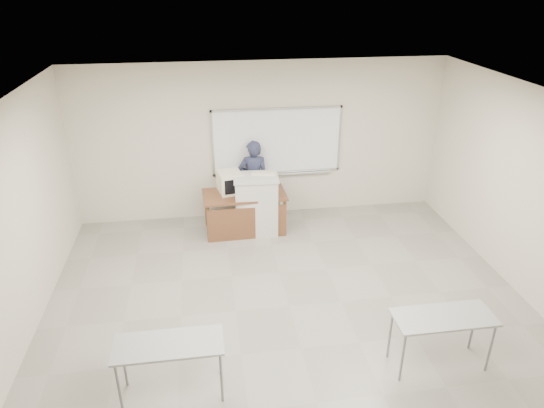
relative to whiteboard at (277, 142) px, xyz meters
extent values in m
cube|color=gray|center=(-0.30, -3.97, -1.49)|extent=(7.00, 8.00, 0.01)
cube|color=white|center=(0.00, 0.00, 0.02)|extent=(2.40, 0.03, 1.20)
cube|color=#B7BABC|center=(0.00, 0.00, 0.64)|extent=(2.48, 0.04, 0.04)
cube|color=#B7BABC|center=(0.00, 0.00, -0.60)|extent=(2.48, 0.04, 0.04)
cube|color=#B7BABC|center=(-1.22, 0.00, 0.02)|extent=(0.04, 0.04, 1.28)
cube|color=#B7BABC|center=(1.22, 0.00, 0.02)|extent=(0.04, 0.04, 1.28)
cube|color=#B7BABC|center=(0.00, -0.05, -0.64)|extent=(2.16, 0.07, 0.02)
cube|color=#9C9D98|center=(-1.90, -4.47, -0.77)|extent=(1.20, 0.50, 0.03)
cylinder|color=slate|center=(-2.45, -4.67, -1.13)|extent=(0.03, 0.03, 0.70)
cylinder|color=slate|center=(-1.35, -4.67, -1.13)|extent=(0.03, 0.03, 0.70)
cylinder|color=slate|center=(-2.45, -4.27, -1.13)|extent=(0.03, 0.03, 0.70)
cylinder|color=slate|center=(-1.35, -4.27, -1.13)|extent=(0.03, 0.03, 0.70)
cube|color=#9C9D98|center=(1.30, -4.47, -0.77)|extent=(1.20, 0.50, 0.03)
cylinder|color=slate|center=(0.75, -4.67, -1.13)|extent=(0.03, 0.03, 0.70)
cylinder|color=slate|center=(1.85, -4.67, -1.13)|extent=(0.03, 0.03, 0.70)
cylinder|color=slate|center=(0.75, -4.27, -1.13)|extent=(0.03, 0.03, 0.70)
cylinder|color=slate|center=(1.85, -4.27, -1.13)|extent=(0.03, 0.03, 0.70)
cube|color=brown|center=(-0.71, -0.67, -0.75)|extent=(1.51, 0.75, 0.04)
cube|color=brown|center=(-0.71, -1.02, -1.17)|extent=(1.43, 0.03, 0.63)
cylinder|color=#4D3319|center=(-1.40, -0.98, -1.13)|extent=(0.06, 0.06, 0.71)
cylinder|color=#4D3319|center=(-0.01, -0.98, -1.13)|extent=(0.06, 0.06, 0.71)
cylinder|color=#4D3319|center=(-1.40, -0.35, -1.13)|extent=(0.06, 0.06, 0.71)
cylinder|color=#4D3319|center=(-0.01, -0.35, -1.13)|extent=(0.06, 0.06, 0.71)
cube|color=beige|center=(-0.50, -0.77, -0.94)|extent=(0.75, 0.54, 1.08)
cube|color=beige|center=(-0.50, -0.77, -0.38)|extent=(0.79, 0.58, 0.04)
cube|color=beige|center=(-0.96, -0.52, -0.54)|extent=(0.40, 0.42, 0.38)
cube|color=beige|center=(-0.96, -0.75, -0.54)|extent=(0.42, 0.04, 0.40)
cube|color=black|center=(-0.96, -0.77, -0.54)|extent=(0.32, 0.01, 0.27)
cube|color=black|center=(-0.31, -0.85, -0.72)|extent=(0.37, 0.27, 0.02)
cube|color=black|center=(-0.31, -0.86, -0.71)|extent=(0.30, 0.15, 0.01)
cube|color=black|center=(-0.31, -0.68, -0.59)|extent=(0.37, 0.08, 0.25)
cube|color=#A7AFEF|center=(-0.31, -0.69, -0.58)|extent=(0.31, 0.06, 0.19)
ellipsoid|color=#93969B|center=(-0.16, -0.62, -0.71)|extent=(0.11, 0.09, 0.04)
cube|color=beige|center=(-0.35, -0.69, -0.35)|extent=(0.46, 0.24, 0.02)
imported|color=black|center=(-0.47, -0.13, -0.69)|extent=(0.59, 0.41, 1.58)
camera|label=1|loc=(-1.38, -8.70, 2.91)|focal=32.00mm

